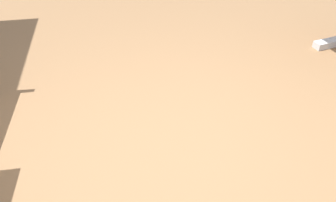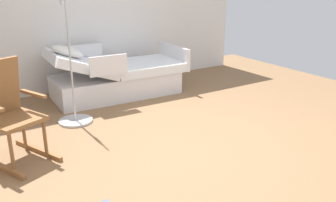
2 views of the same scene
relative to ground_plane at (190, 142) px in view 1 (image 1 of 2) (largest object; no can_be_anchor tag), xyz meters
name	(u,v)px [view 1 (image 1 of 2)]	position (x,y,z in m)	size (l,w,h in m)	color
ground_plane	(190,142)	(0.00, 0.00, 0.00)	(7.42, 7.42, 0.00)	olive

